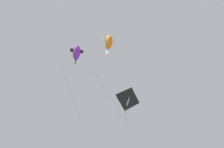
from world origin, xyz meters
The scene contains 4 objects.
kite_fish_mid_left centered at (-5.69, 6.94, 29.14)m, with size 2.90×3.18×9.35m.
kite_fish_low_drifter centered at (-6.96, 3.08, 30.65)m, with size 3.66×4.97×9.89m.
kite_delta_far_centre centered at (-4.53, -0.35, 24.02)m, with size 3.53×3.62×8.39m.
kite_diamond_highest centered at (7.74, -5.19, 29.35)m, with size 0.96×1.34×5.21m.
Camera 1 is at (-31.05, 10.56, 15.51)m, focal length 36.16 mm.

